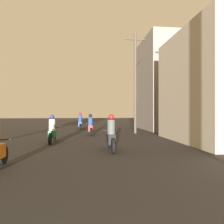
% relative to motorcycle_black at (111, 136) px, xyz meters
% --- Properties ---
extents(motorcycle_black, '(0.60, 2.01, 1.53)m').
position_rel_motorcycle_black_xyz_m(motorcycle_black, '(0.00, 0.00, 0.00)').
color(motorcycle_black, black).
rests_on(motorcycle_black, ground_plane).
extents(motorcycle_green, '(0.60, 2.07, 1.48)m').
position_rel_motorcycle_black_xyz_m(motorcycle_green, '(-2.82, 2.75, -0.03)').
color(motorcycle_green, black).
rests_on(motorcycle_green, ground_plane).
extents(motorcycle_red, '(0.60, 1.92, 1.50)m').
position_rel_motorcycle_black_xyz_m(motorcycle_red, '(-0.75, 6.25, -0.01)').
color(motorcycle_red, black).
rests_on(motorcycle_red, ground_plane).
extents(motorcycle_blue, '(0.60, 2.03, 1.61)m').
position_rel_motorcycle_black_xyz_m(motorcycle_blue, '(-1.62, 11.64, 0.03)').
color(motorcycle_blue, black).
rests_on(motorcycle_blue, ground_plane).
extents(building_right_far, '(4.99, 6.61, 8.42)m').
position_rel_motorcycle_black_xyz_m(building_right_far, '(6.72, 11.02, 3.59)').
color(building_right_far, gray).
rests_on(building_right_far, ground_plane).
extents(utility_pole_far, '(1.60, 0.20, 7.65)m').
position_rel_motorcycle_black_xyz_m(utility_pole_far, '(2.67, 7.23, 3.38)').
color(utility_pole_far, '#4C4238').
rests_on(utility_pole_far, ground_plane).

